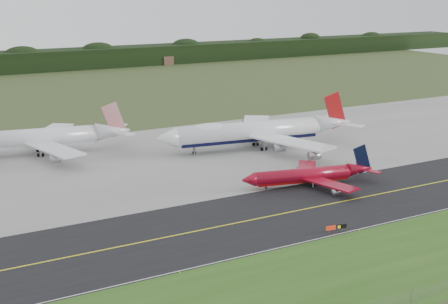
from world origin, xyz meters
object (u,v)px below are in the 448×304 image
jet_ba_747 (256,131)px  taxiway_sign (336,227)px  jet_red_737 (310,175)px  jet_star_tail (38,138)px

jet_ba_747 → taxiway_sign: bearing=-107.9°
taxiway_sign → jet_red_737: bearing=63.7°
jet_red_737 → jet_star_tail: 83.90m
jet_red_737 → jet_star_tail: (-53.93, 64.23, 2.26)m
jet_star_tail → jet_ba_747: bearing=-22.6°
jet_red_737 → taxiway_sign: jet_red_737 is taller
taxiway_sign → jet_star_tail: bearing=113.1°
jet_ba_747 → jet_red_737: jet_ba_747 is taller
jet_red_737 → jet_star_tail: bearing=130.0°
jet_ba_747 → taxiway_sign: size_ratio=13.83×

